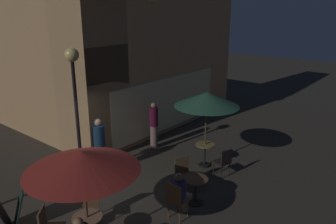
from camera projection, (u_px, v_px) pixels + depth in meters
ground_plane at (102, 192)px, 9.14m from camera, size 60.00×60.00×0.00m
cafe_building at (98, 40)px, 13.21m from camera, size 8.83×8.80×7.47m
street_lamp_near_corner at (74, 82)px, 8.96m from camera, size 0.38×0.38×3.92m
menu_sandwich_board at (10, 210)px, 7.50m from camera, size 0.83×0.78×0.96m
cafe_table_0 at (205, 151)px, 10.55m from camera, size 0.62×0.62×0.76m
cafe_table_2 at (195, 186)px, 8.48m from camera, size 0.65×0.65×0.73m
patio_umbrella_0 at (207, 100)px, 10.02m from camera, size 2.03×2.03×2.49m
patio_umbrella_1 at (82, 161)px, 6.45m from camera, size 2.33×2.33×2.23m
cafe_chair_0 at (224, 160)px, 9.83m from camera, size 0.52×0.52×0.91m
cafe_chair_3 at (91, 201)px, 7.72m from camera, size 0.55×0.55×0.95m
cafe_chair_4 at (183, 171)px, 9.20m from camera, size 0.57×0.57×0.94m
cafe_chair_5 at (176, 197)px, 7.80m from camera, size 0.44×0.44×0.98m
patron_seated_1 at (180, 192)px, 7.89m from camera, size 0.55×0.37×1.20m
patron_standing_2 at (154, 125)px, 11.84m from camera, size 0.32×0.32×1.74m
patron_standing_3 at (99, 146)px, 9.96m from camera, size 0.37×0.37×1.79m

